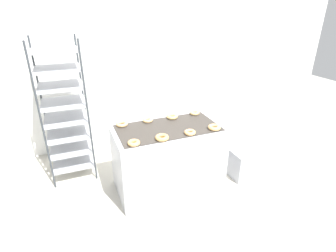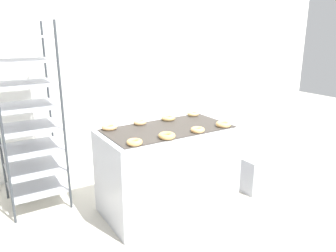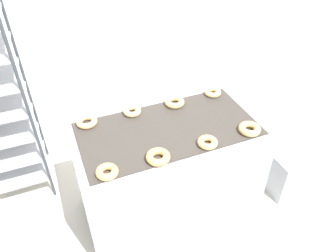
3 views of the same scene
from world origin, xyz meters
TOP-DOWN VIEW (x-y plane):
  - ground_plane at (0.00, 0.00)m, footprint 14.00×14.00m
  - wall_back at (0.00, 2.12)m, footprint 8.00×0.05m
  - fryer_machine at (0.00, 0.61)m, footprint 1.32×0.71m
  - baking_rack_cart at (-1.14, 1.41)m, footprint 0.56×0.59m
  - glaze_bin at (1.06, 0.43)m, footprint 0.35×0.31m
  - donut_near_left at (-0.49, 0.34)m, footprint 0.13×0.13m
  - donut_near_midleft at (-0.18, 0.34)m, footprint 0.15×0.15m
  - donut_near_midright at (0.17, 0.35)m, footprint 0.13×0.13m
  - donut_near_right at (0.50, 0.36)m, footprint 0.15×0.15m
  - donut_far_left at (-0.50, 0.87)m, footprint 0.15×0.15m
  - donut_far_midleft at (-0.17, 0.87)m, footprint 0.13×0.13m
  - donut_far_midright at (0.16, 0.86)m, footprint 0.15×0.15m
  - donut_far_right at (0.49, 0.87)m, footprint 0.13×0.13m

SIDE VIEW (x-z plane):
  - ground_plane at x=0.00m, z-range 0.00..0.00m
  - glaze_bin at x=1.06m, z-range 0.00..0.39m
  - fryer_machine at x=0.00m, z-range 0.00..0.86m
  - donut_far_midleft at x=-0.17m, z-range 0.87..0.91m
  - donut_far_left at x=-0.50m, z-range 0.87..0.91m
  - donut_near_midright at x=0.17m, z-range 0.87..0.91m
  - donut_far_right at x=0.49m, z-range 0.87..0.91m
  - donut_near_left at x=-0.49m, z-range 0.87..0.91m
  - donut_far_midright at x=0.16m, z-range 0.87..0.91m
  - donut_near_right at x=0.50m, z-range 0.87..0.91m
  - donut_near_midleft at x=-0.18m, z-range 0.87..0.91m
  - baking_rack_cart at x=-1.14m, z-range 0.02..1.89m
  - wall_back at x=0.00m, z-range 0.00..2.80m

